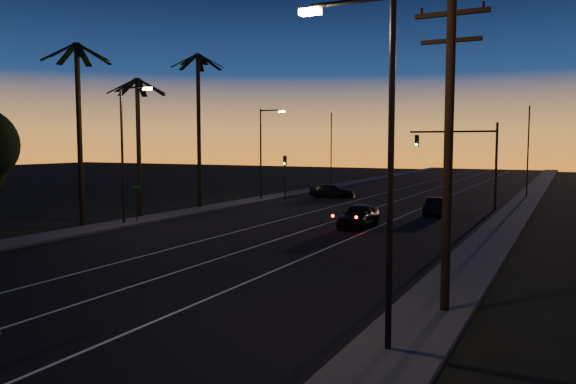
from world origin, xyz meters
The scene contains 21 objects.
road centered at (0.00, 30.00, 0.01)m, with size 20.00×170.00×0.01m, color black.
sidewalk_left centered at (-11.20, 30.00, 0.08)m, with size 2.40×170.00×0.16m, color #323230.
sidewalk_right centered at (11.20, 30.00, 0.08)m, with size 2.40×170.00×0.16m, color #323230.
lane_stripe_left centered at (-3.00, 30.00, 0.02)m, with size 0.12×160.00×0.01m, color silver.
lane_stripe_mid centered at (0.50, 30.00, 0.02)m, with size 0.12×160.00×0.01m, color silver.
lane_stripe_right centered at (4.00, 30.00, 0.02)m, with size 0.12×160.00×0.01m, color silver.
palm_near centered at (-12.60, 18.00, 7.07)m, with size 4.25×4.16×11.53m.
palm_mid centered at (-13.20, 24.00, 6.25)m, with size 4.25×4.16×10.03m.
palm_far centered at (-12.20, 30.00, 7.61)m, with size 4.25×4.16×12.53m.
streetlight_left_near centered at (-10.70, 20.00, 5.32)m, with size 2.55×0.26×9.00m.
streetlight_left_far centered at (-10.69, 38.00, 5.06)m, with size 2.55×0.26×8.50m.
streetlight_right_near centered at (10.70, 6.00, 5.32)m, with size 2.55×0.26×9.00m.
street_sign centered at (-10.80, 21.00, 1.66)m, with size 0.70×0.06×2.60m.
utility_pole centered at (11.60, 10.00, 5.32)m, with size 2.20×0.28×10.00m.
signal_mast centered at (7.14, 39.99, 4.78)m, with size 7.10×0.41×7.00m.
signal_post centered at (-9.50, 39.98, 2.89)m, with size 0.28×0.37×4.20m.
far_pole_left centered at (-11.00, 55.00, 4.50)m, with size 0.14×0.14×9.00m, color black.
far_pole_right centered at (11.00, 52.00, 4.50)m, with size 0.14×0.14×9.00m, color black.
lead_car centered at (2.94, 26.16, 0.76)m, with size 1.82×4.91×1.49m.
right_car centered at (6.04, 34.38, 0.66)m, with size 1.63×4.01×1.30m.
cross_car centered at (-5.99, 43.25, 0.66)m, with size 4.78×2.76×1.30m.
Camera 1 is at (15.01, -7.45, 5.33)m, focal length 35.00 mm.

